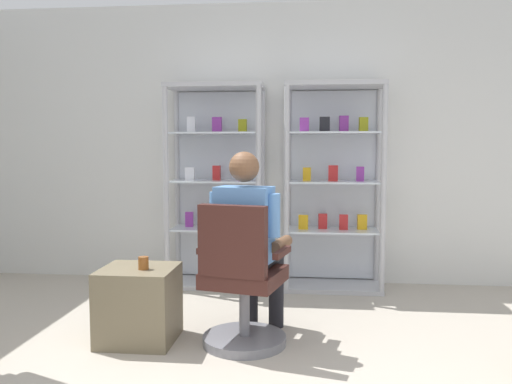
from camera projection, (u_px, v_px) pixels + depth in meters
name	position (u px, v px, depth m)	size (l,w,h in m)	color
back_wall	(276.00, 144.00, 5.14)	(6.00, 0.10, 2.70)	silver
display_cabinet_left	(217.00, 185.00, 4.99)	(0.90, 0.45, 1.90)	#B7B7BC
display_cabinet_right	(333.00, 185.00, 4.88)	(0.90, 0.45, 1.90)	#B7B7BC
office_chair	(241.00, 289.00, 3.42)	(0.61, 0.58, 0.96)	slate
seated_shopkeeper	(250.00, 237.00, 3.55)	(0.55, 0.62, 1.29)	black
storage_crate	(139.00, 304.00, 3.55)	(0.49, 0.47, 0.51)	#72664C
tea_glass	(143.00, 263.00, 3.48)	(0.07, 0.07, 0.09)	brown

